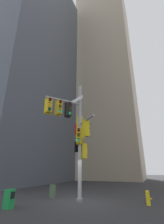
# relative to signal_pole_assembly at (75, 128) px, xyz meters

# --- Properties ---
(ground) EXTENTS (120.00, 120.00, 0.00)m
(ground) POSITION_rel_signal_pole_assembly_xyz_m (0.18, 0.46, -4.65)
(ground) COLOR #2D2D30
(building_tower_left) EXTENTS (17.03, 17.03, 41.48)m
(building_tower_left) POSITION_rel_signal_pole_assembly_xyz_m (-17.13, 9.35, 16.09)
(building_tower_left) COLOR #4C5460
(building_tower_left) RESTS_ON ground
(building_mid_block) EXTENTS (12.16, 12.16, 49.71)m
(building_mid_block) POSITION_rel_signal_pole_assembly_xyz_m (-3.44, 24.98, 20.20)
(building_mid_block) COLOR tan
(building_mid_block) RESTS_ON ground
(signal_pole_assembly) EXTENTS (3.39, 2.83, 8.16)m
(signal_pole_assembly) POSITION_rel_signal_pole_assembly_xyz_m (0.00, 0.00, 0.00)
(signal_pole_assembly) COLOR #9EA0A3
(signal_pole_assembly) RESTS_ON ground
(fire_hydrant) EXTENTS (0.33, 0.23, 0.79)m
(fire_hydrant) POSITION_rel_signal_pole_assembly_xyz_m (4.22, 0.93, -4.24)
(fire_hydrant) COLOR yellow
(fire_hydrant) RESTS_ON ground
(newspaper_box) EXTENTS (0.45, 0.36, 0.92)m
(newspaper_box) POSITION_rel_signal_pole_assembly_xyz_m (-2.36, -2.85, -4.19)
(newspaper_box) COLOR #198C3F
(newspaper_box) RESTS_ON ground
(trash_bin) EXTENTS (0.45, 0.45, 0.86)m
(trash_bin) POSITION_rel_signal_pole_assembly_xyz_m (-2.18, 0.94, -4.22)
(trash_bin) COLOR #3F593F
(trash_bin) RESTS_ON ground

